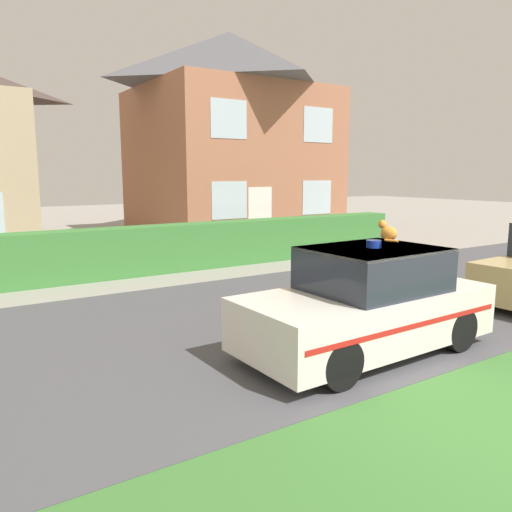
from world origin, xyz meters
The scene contains 5 objects.
road_strip centered at (0.00, 4.68, 0.01)m, with size 28.00×6.64×0.01m, color #4C4C51.
garden_hedge centered at (0.29, 9.79, 0.62)m, with size 15.71×0.76×1.24m, color #3D7F38.
police_car centered at (0.32, 2.49, 0.72)m, with size 3.84×1.75×1.63m.
cat centered at (0.52, 2.36, 1.76)m, with size 0.22×0.35×0.30m.
house_right centered at (5.82, 15.91, 4.18)m, with size 7.46×6.92×8.20m.
Camera 1 is at (-4.79, -2.46, 2.56)m, focal length 35.00 mm.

